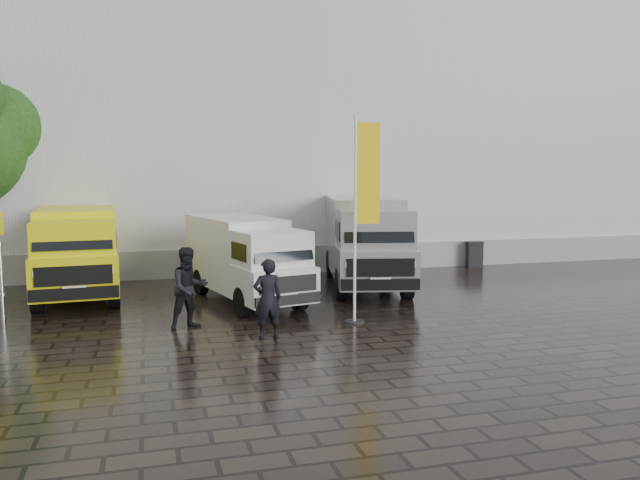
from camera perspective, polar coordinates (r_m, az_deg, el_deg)
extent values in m
plane|color=black|center=(15.49, 1.91, -7.64)|extent=(120.00, 120.00, 0.00)
cube|color=silver|center=(31.13, -3.47, 10.37)|extent=(44.00, 16.00, 12.00)
cube|color=gray|center=(23.45, 0.75, -1.69)|extent=(44.00, 0.15, 1.00)
cylinder|color=silver|center=(17.57, -27.16, -2.41)|extent=(0.10, 0.10, 2.57)
cylinder|color=black|center=(15.63, 3.17, -7.45)|extent=(0.50, 0.50, 0.04)
cylinder|color=white|center=(15.23, 3.22, 1.86)|extent=(0.07, 0.07, 5.11)
cube|color=yellow|center=(15.30, 4.42, 6.08)|extent=(0.60, 0.03, 2.45)
cube|color=black|center=(25.43, 13.92, -1.25)|extent=(0.73, 0.73, 1.01)
imported|color=black|center=(14.00, -4.81, -5.37)|extent=(0.68, 0.47, 1.80)
imported|color=black|center=(15.17, -11.88, -4.31)|extent=(1.14, 1.02, 1.95)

